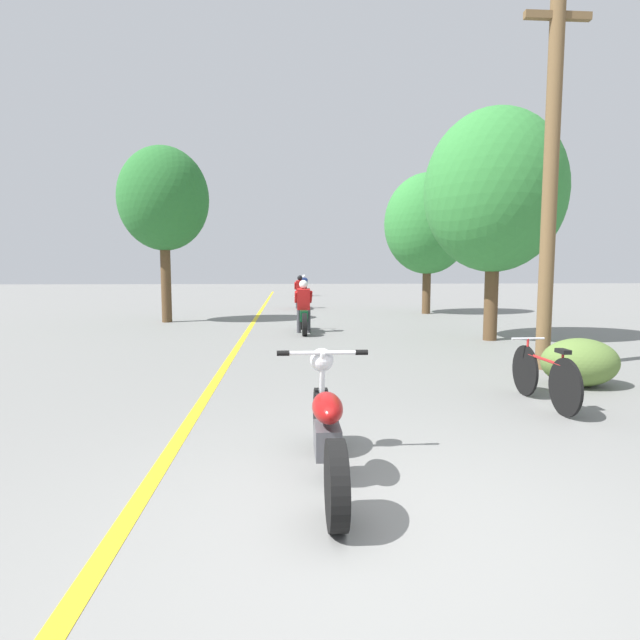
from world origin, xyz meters
TOP-DOWN VIEW (x-y plane):
  - ground_plane at (0.00, 0.00)m, footprint 120.00×120.00m
  - lane_stripe_center at (-1.70, 12.81)m, footprint 0.14×48.00m
  - utility_pole at (3.75, 5.16)m, footprint 1.10×0.24m
  - roadside_tree_right_near at (4.29, 8.66)m, footprint 3.30×2.97m
  - roadside_tree_right_far at (4.82, 16.10)m, footprint 3.34×3.01m
  - roadside_tree_left at (-4.52, 13.50)m, footprint 2.86×2.57m
  - roadside_bush at (3.63, 3.89)m, footprint 1.10×0.88m
  - motorcycle_foreground at (-0.30, 0.87)m, footprint 0.81×2.02m
  - motorcycle_rider_lead at (-0.16, 10.44)m, footprint 0.50×2.05m
  - motorcycle_rider_mid at (-0.03, 19.08)m, footprint 0.50×2.15m
  - motorcycle_rider_far at (0.54, 30.15)m, footprint 0.50×2.22m
  - bicycle_parked at (2.58, 2.92)m, footprint 0.44×1.65m

SIDE VIEW (x-z plane):
  - ground_plane at x=0.00m, z-range 0.00..0.00m
  - lane_stripe_center at x=-1.70m, z-range 0.00..0.01m
  - roadside_bush at x=3.63m, z-range 0.00..0.70m
  - bicycle_parked at x=2.58m, z-range -0.03..0.76m
  - motorcycle_foreground at x=-0.30m, z-range -0.07..0.91m
  - motorcycle_rider_far at x=0.54m, z-range -0.17..1.23m
  - motorcycle_rider_lead at x=-0.16m, z-range -0.17..1.25m
  - motorcycle_rider_mid at x=-0.03m, z-range -0.18..1.29m
  - utility_pole at x=3.75m, z-range 0.09..6.43m
  - roadside_tree_right_far at x=4.82m, z-range 0.76..6.15m
  - roadside_tree_right_near at x=4.29m, z-range 0.80..6.25m
  - roadside_tree_left at x=-4.52m, z-range 1.13..6.73m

